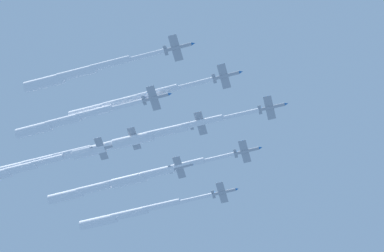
% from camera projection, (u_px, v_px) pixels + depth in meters
% --- Properties ---
extents(jet_lead, '(57.72, 25.07, 4.01)m').
position_uv_depth(jet_lead, '(167.00, 131.00, 198.58)').
color(jet_lead, '#9EA3AD').
extents(jet_port_inner, '(52.64, 22.08, 4.15)m').
position_uv_depth(jet_port_inner, '(158.00, 172.00, 207.37)').
color(jet_port_inner, '#9EA3AD').
extents(jet_starboard_inner, '(56.87, 23.86, 4.03)m').
position_uv_depth(jet_starboard_inner, '(123.00, 102.00, 193.94)').
color(jet_starboard_inner, '#9EA3AD').
extents(jet_port_mid, '(49.75, 21.53, 4.08)m').
position_uv_depth(jet_port_mid, '(118.00, 144.00, 201.67)').
color(jet_port_mid, '#9EA3AD').
extents(jet_starboard_mid, '(58.27, 24.17, 4.08)m').
position_uv_depth(jet_starboard_mid, '(129.00, 214.00, 216.43)').
color(jet_starboard_mid, '#9EA3AD').
extents(jet_port_outer, '(53.92, 23.33, 4.00)m').
position_uv_depth(jet_port_outer, '(77.00, 73.00, 185.58)').
color(jet_port_outer, '#9EA3AD').
extents(jet_starboard_outer, '(53.55, 22.15, 4.14)m').
position_uv_depth(jet_starboard_outer, '(94.00, 188.00, 210.40)').
color(jet_starboard_outer, '#9EA3AD').
extents(jet_trail_port, '(52.18, 22.07, 4.08)m').
position_uv_depth(jet_trail_port, '(64.00, 121.00, 194.23)').
color(jet_trail_port, '#9EA3AD').
extents(jet_trail_starboard, '(57.25, 24.19, 4.01)m').
position_uv_depth(jet_trail_starboard, '(40.00, 161.00, 206.11)').
color(jet_trail_starboard, '#9EA3AD').
extents(jet_tail_end, '(49.87, 21.31, 4.06)m').
position_uv_depth(jet_tail_end, '(22.00, 168.00, 205.82)').
color(jet_tail_end, '#9EA3AD').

